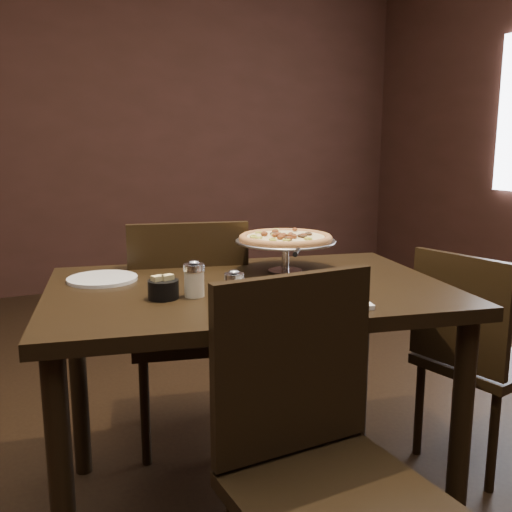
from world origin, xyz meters
name	(u,v)px	position (x,y,z in m)	size (l,w,h in m)	color
room	(277,97)	(0.06, 0.03, 1.40)	(6.04, 7.04, 2.84)	black
dining_table	(248,316)	(0.00, 0.10, 0.70)	(1.42, 1.08, 0.81)	black
pizza_stand	(286,239)	(0.20, 0.23, 0.93)	(0.36, 0.36, 0.15)	silver
parmesan_shaker	(194,279)	(-0.21, 0.04, 0.86)	(0.06, 0.06, 0.11)	beige
pepper_flake_shaker	(234,288)	(-0.13, -0.09, 0.85)	(0.06, 0.06, 0.10)	#96290D
packet_caddy	(163,289)	(-0.30, 0.05, 0.84)	(0.09, 0.09, 0.07)	black
napkin_stack	(347,303)	(0.16, -0.24, 0.81)	(0.12, 0.12, 0.01)	white
plate_left	(102,279)	(-0.43, 0.36, 0.81)	(0.23, 0.23, 0.01)	silver
plate_near	(283,313)	(-0.05, -0.25, 0.81)	(0.23, 0.23, 0.01)	silver
serving_spatula	(297,253)	(0.12, -0.01, 0.93)	(0.13, 0.13, 0.02)	silver
chair_far	(187,326)	(-0.06, 0.58, 0.53)	(0.54, 0.54, 0.97)	black
chair_near	(320,460)	(-0.07, -0.50, 0.52)	(0.47, 0.47, 0.95)	black
chair_side	(473,351)	(0.90, -0.01, 0.47)	(0.48, 0.48, 0.87)	black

